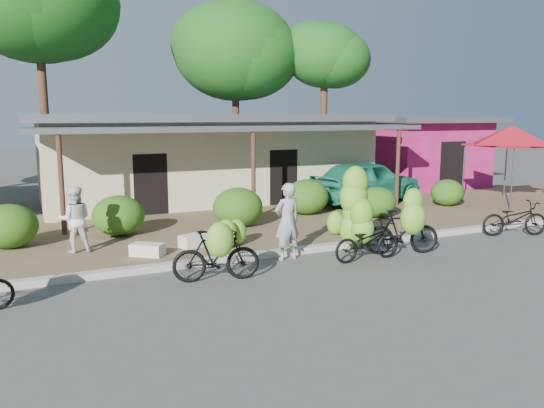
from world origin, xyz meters
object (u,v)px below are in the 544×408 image
at_px(tree_center_right, 231,49).
at_px(bike_far_right, 515,218).
at_px(sack_far, 147,250).
at_px(bike_right, 405,227).
at_px(teal_van, 366,181).
at_px(red_canopy, 511,135).
at_px(bystander, 75,219).
at_px(tree_near_right, 320,54).
at_px(bike_left, 217,253).
at_px(sack_near, 197,240).
at_px(vendor, 287,222).
at_px(bike_center, 360,221).

xyz_separation_m(tree_center_right, bike_far_right, (2.46, -15.46, -6.11)).
xyz_separation_m(tree_center_right, sack_far, (-7.35, -13.70, -6.33)).
relative_size(bike_right, teal_van, 0.40).
bearing_deg(red_canopy, bike_right, -153.58).
bearing_deg(bystander, tree_near_right, -132.29).
height_order(tree_center_right, bystander, tree_center_right).
bearing_deg(bike_left, red_canopy, -60.03).
bearing_deg(sack_near, sack_far, -163.08).
height_order(tree_near_right, vendor, tree_near_right).
bearing_deg(bike_left, tree_center_right, -9.55).
bearing_deg(bike_center, red_canopy, -67.87).
relative_size(tree_near_right, bike_far_right, 4.05).
distance_m(bike_far_right, sack_far, 9.97).
xyz_separation_m(red_canopy, teal_van, (-4.63, 2.31, -1.69)).
relative_size(bike_left, vendor, 1.02).
distance_m(bike_left, sack_far, 2.42).
distance_m(bike_far_right, bystander, 11.61).
relative_size(bike_right, sack_far, 2.51).
bearing_deg(bystander, tree_center_right, -116.86).
xyz_separation_m(sack_far, teal_van, (8.94, 4.08, 0.66)).
xyz_separation_m(bike_center, sack_far, (-4.58, 1.86, -0.62)).
bearing_deg(red_canopy, vendor, -163.96).
distance_m(bike_left, vendor, 2.27).
distance_m(tree_near_right, vendor, 16.39).
bearing_deg(sack_far, tree_center_right, 61.79).
bearing_deg(bike_far_right, sack_far, 100.06).
xyz_separation_m(red_canopy, bike_far_right, (-3.76, -3.53, -2.13)).
distance_m(sack_near, sack_far, 1.36).
bearing_deg(vendor, bike_center, 154.91).
bearing_deg(bystander, bike_left, 133.62).
height_order(bike_center, vendor, bike_center).
distance_m(tree_center_right, bike_left, 18.19).
height_order(red_canopy, bike_right, red_canopy).
bearing_deg(tree_near_right, bike_center, -116.54).
relative_size(bike_left, bike_right, 0.97).
relative_size(tree_near_right, sack_near, 9.32).
bearing_deg(sack_near, bike_left, -98.58).
bearing_deg(tree_near_right, bike_right, -112.38).
bearing_deg(teal_van, sack_far, 100.41).
relative_size(bike_left, bystander, 1.17).
distance_m(bike_left, bike_right, 4.73).
distance_m(tree_center_right, bystander, 16.41).
height_order(tree_center_right, tree_near_right, tree_center_right).
height_order(bike_right, bike_far_right, bike_right).
relative_size(tree_center_right, bike_left, 4.89).
height_order(tree_center_right, red_canopy, tree_center_right).
bearing_deg(bike_right, red_canopy, -45.14).
distance_m(bike_center, sack_far, 4.98).
xyz_separation_m(bike_center, sack_near, (-3.27, 2.26, -0.61)).
bearing_deg(bike_right, tree_center_right, 12.31).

